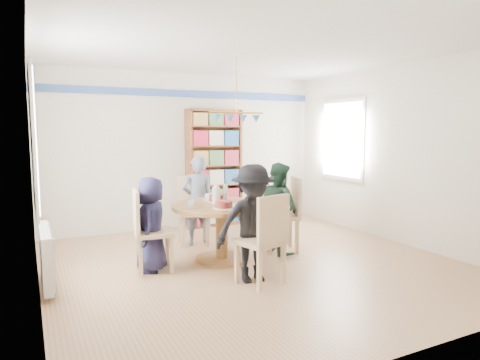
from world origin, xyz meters
TOP-DOWN VIEW (x-y plane):
  - ground at (0.00, 0.00)m, footprint 5.00×5.00m
  - room_shell at (-0.26, 0.87)m, footprint 5.00×5.00m
  - radiator at (-2.42, 0.30)m, footprint 0.12×1.00m
  - dining_table at (-0.30, 0.34)m, footprint 1.30×1.30m
  - chair_left at (-1.30, 0.31)m, footprint 0.51×0.51m
  - chair_right at (0.72, 0.34)m, footprint 0.60×0.60m
  - chair_far at (-0.33, 1.36)m, footprint 0.55×0.55m
  - chair_near at (-0.26, -0.74)m, footprint 0.55×0.55m
  - person_left at (-1.24, 0.34)m, footprint 0.54×0.66m
  - person_right at (0.57, 0.32)m, footprint 0.50×0.64m
  - person_far at (-0.28, 1.26)m, footprint 0.52×0.36m
  - person_near at (-0.30, -0.54)m, footprint 0.92×0.60m
  - bookshelf at (0.45, 2.34)m, footprint 0.99×0.30m
  - tableware at (-0.32, 0.36)m, footprint 1.04×1.04m

SIDE VIEW (x-z plane):
  - ground at x=0.00m, z-range 0.00..0.00m
  - radiator at x=-2.42m, z-range 0.05..0.65m
  - chair_left at x=-1.30m, z-range 0.05..1.06m
  - dining_table at x=-0.30m, z-range 0.18..0.93m
  - chair_far at x=-0.33m, z-range 0.05..1.07m
  - chair_near at x=-0.26m, z-range 0.05..1.08m
  - person_left at x=-1.24m, z-range 0.00..1.16m
  - chair_right at x=0.72m, z-range 0.05..1.11m
  - person_right at x=0.57m, z-range 0.00..1.27m
  - person_far at x=-0.28m, z-range 0.00..1.33m
  - person_near at x=-0.30m, z-range 0.00..1.34m
  - tableware at x=-0.32m, z-range 0.67..0.95m
  - bookshelf at x=0.45m, z-range -0.02..2.07m
  - room_shell at x=-0.26m, z-range -0.85..4.15m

